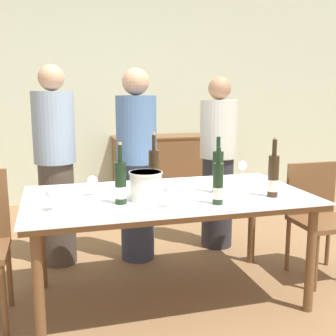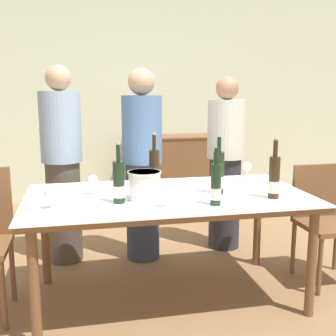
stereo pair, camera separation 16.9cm
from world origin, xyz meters
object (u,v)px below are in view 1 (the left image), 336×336
ice_bucket (146,185)px  person_guest_right (218,164)px  dining_table (168,204)px  wine_bottle_0 (218,173)px  person_guest_left (137,166)px  wine_bottle_4 (218,185)px  wine_glass_3 (92,182)px  wine_bottle_2 (154,173)px  chair_right_end (318,211)px  wine_bottle_3 (121,184)px  wine_glass_0 (170,190)px  wine_glass_1 (242,166)px  wine_bottle_1 (273,177)px  wine_glass_2 (52,194)px  sideboard_cabinet (163,168)px  person_host (56,167)px

ice_bucket → person_guest_right: person_guest_right is taller
dining_table → wine_bottle_0: wine_bottle_0 is taller
person_guest_left → dining_table: bearing=-85.7°
wine_bottle_4 → dining_table: bearing=126.3°
ice_bucket → wine_glass_3: ice_bucket is taller
wine_bottle_2 → chair_right_end: 1.36m
chair_right_end → wine_bottle_4: bearing=-158.6°
wine_glass_3 → wine_bottle_3: bearing=-58.9°
dining_table → wine_bottle_4: (0.23, -0.31, 0.19)m
wine_bottle_0 → wine_glass_0: (-0.41, -0.26, -0.03)m
wine_bottle_2 → wine_glass_1: wine_bottle_2 is taller
wine_bottle_0 → wine_glass_3: size_ratio=2.83×
wine_bottle_2 → wine_glass_3: size_ratio=3.07×
wine_bottle_3 → wine_glass_0: bearing=-31.1°
dining_table → wine_bottle_1: 0.71m
wine_bottle_2 → wine_bottle_4: (0.31, -0.35, -0.02)m
wine_bottle_1 → wine_glass_1: 0.57m
person_guest_right → wine_glass_2: bearing=-144.2°
sideboard_cabinet → chair_right_end: bearing=-77.0°
chair_right_end → person_guest_right: size_ratio=0.56×
ice_bucket → person_guest_left: 0.86m
ice_bucket → wine_glass_2: (-0.57, -0.09, -0.00)m
wine_bottle_4 → wine_glass_1: 0.80m
wine_bottle_1 → wine_glass_2: bearing=178.0°
person_guest_right → wine_bottle_1: bearing=-93.5°
wine_bottle_0 → wine_glass_2: (-1.08, -0.15, -0.04)m
wine_bottle_4 → wine_bottle_0: bearing=68.1°
dining_table → wine_bottle_3: 0.41m
dining_table → wine_bottle_2: (-0.08, 0.04, 0.20)m
wine_bottle_1 → wine_bottle_4: size_ratio=1.13×
wine_bottle_2 → person_guest_right: person_guest_right is taller
wine_glass_1 → person_host: bearing=160.2°
sideboard_cabinet → wine_glass_2: (-1.39, -2.75, 0.41)m
wine_bottle_2 → wine_glass_0: (0.01, -0.34, -0.04)m
wine_bottle_1 → wine_glass_1: bearing=84.6°
wine_bottle_2 → sideboard_cabinet: bearing=73.8°
dining_table → wine_glass_2: size_ratio=13.37×
chair_right_end → person_guest_left: bearing=152.2°
wine_bottle_4 → person_guest_right: (0.48, 1.17, -0.09)m
wine_bottle_0 → person_guest_left: bearing=116.4°
wine_glass_0 → person_guest_right: (0.78, 1.16, -0.08)m
ice_bucket → person_guest_right: (0.88, 0.96, -0.07)m
sideboard_cabinet → person_guest_left: (-0.71, -1.81, 0.38)m
dining_table → wine_glass_1: wine_glass_1 is taller
wine_bottle_3 → wine_bottle_4: bearing=-16.7°
ice_bucket → wine_bottle_2: size_ratio=0.51×
wine_bottle_0 → wine_glass_0: wine_bottle_0 is taller
wine_bottle_2 → wine_bottle_3: (-0.25, -0.18, -0.02)m
sideboard_cabinet → person_guest_right: person_guest_right is taller
dining_table → person_guest_right: bearing=50.5°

